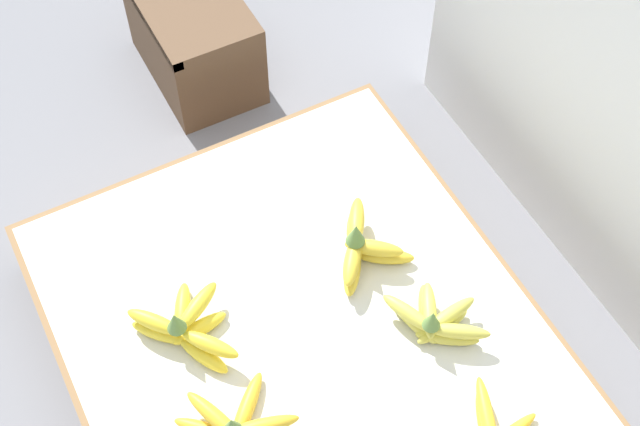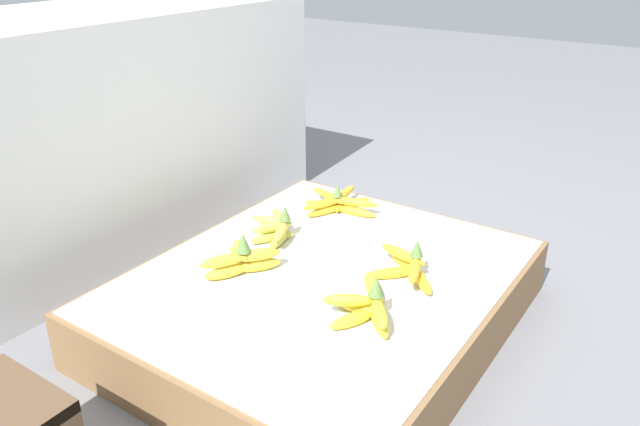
% 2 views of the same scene
% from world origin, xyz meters
% --- Properties ---
extents(ground_plane, '(10.00, 10.00, 0.00)m').
position_xyz_m(ground_plane, '(0.00, 0.00, 0.00)').
color(ground_plane, slate).
extents(display_platform, '(1.00, 0.84, 0.16)m').
position_xyz_m(display_platform, '(0.00, 0.00, 0.08)').
color(display_platform, olive).
rests_on(display_platform, ground_plane).
extents(back_vendor_table, '(1.35, 0.60, 0.72)m').
position_xyz_m(back_vendor_table, '(0.12, 0.91, 0.36)').
color(back_vendor_table, white).
rests_on(back_vendor_table, ground_plane).
extents(banana_bunch_front_midleft, '(0.22, 0.18, 0.11)m').
position_xyz_m(banana_bunch_front_midleft, '(-0.11, -0.19, 0.19)').
color(banana_bunch_front_midleft, yellow).
rests_on(banana_bunch_front_midleft, display_platform).
extents(banana_bunch_front_midright, '(0.17, 0.20, 0.10)m').
position_xyz_m(banana_bunch_front_midright, '(0.11, -0.18, 0.19)').
color(banana_bunch_front_midright, gold).
rests_on(banana_bunch_front_midright, display_platform).
extents(banana_bunch_middle_midleft, '(0.19, 0.17, 0.11)m').
position_xyz_m(banana_bunch_middle_midleft, '(-0.11, 0.17, 0.19)').
color(banana_bunch_middle_midleft, gold).
rests_on(banana_bunch_middle_midleft, display_platform).
extents(banana_bunch_middle_midright, '(0.17, 0.16, 0.10)m').
position_xyz_m(banana_bunch_middle_midright, '(0.09, 0.21, 0.19)').
color(banana_bunch_middle_midright, gold).
rests_on(banana_bunch_middle_midright, display_platform).
extents(banana_bunch_middle_right, '(0.24, 0.24, 0.09)m').
position_xyz_m(banana_bunch_middle_right, '(0.35, 0.18, 0.18)').
color(banana_bunch_middle_right, gold).
rests_on(banana_bunch_middle_right, display_platform).
extents(foam_tray_white, '(0.21, 0.20, 0.02)m').
position_xyz_m(foam_tray_white, '(0.15, 0.93, 0.73)').
color(foam_tray_white, white).
rests_on(foam_tray_white, back_vendor_table).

